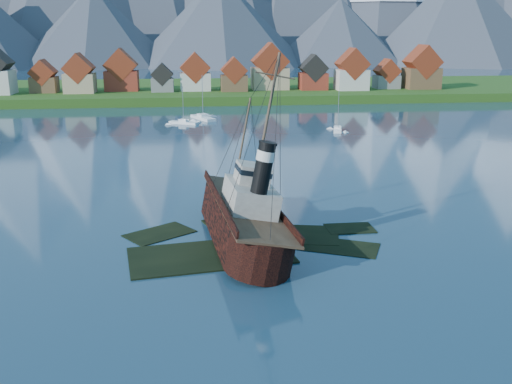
{
  "coord_description": "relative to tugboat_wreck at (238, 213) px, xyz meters",
  "views": [
    {
      "loc": [
        -4.95,
        -61.57,
        24.24
      ],
      "look_at": [
        3.07,
        6.0,
        5.0
      ],
      "focal_mm": 40.0,
      "sensor_mm": 36.0,
      "label": 1
    }
  ],
  "objects": [
    {
      "name": "sailboat_d",
      "position": [
        31.63,
        73.45,
        -2.74
      ],
      "size": [
        3.84,
        7.95,
        10.53
      ],
      "rotation": [
        0.0,
        0.0,
        -0.26
      ],
      "color": "white",
      "rests_on": "ground"
    },
    {
      "name": "sailboat_e",
      "position": [
        -1.48,
        97.13,
        -2.69
      ],
      "size": [
        7.13,
        11.36,
        12.99
      ],
      "rotation": [
        0.0,
        0.0,
        0.42
      ],
      "color": "white",
      "rests_on": "ground"
    },
    {
      "name": "seawall",
      "position": [
        -0.61,
        128.12,
        -2.98
      ],
      "size": [
        600.0,
        2.5,
        2.0
      ],
      "primitive_type": "cube",
      "color": "#3F3D38",
      "rests_on": "ground"
    },
    {
      "name": "town",
      "position": [
        -33.73,
        148.31,
        6.01
      ],
      "size": [
        250.96,
        16.69,
        17.3
      ],
      "color": "maroon",
      "rests_on": "ground"
    },
    {
      "name": "shore_bank",
      "position": [
        -0.61,
        166.12,
        -2.98
      ],
      "size": [
        600.0,
        80.0,
        3.2
      ],
      "primitive_type": "cube",
      "color": "#204B15",
      "rests_on": "ground"
    },
    {
      "name": "tugboat_wreck",
      "position": [
        0.0,
        0.0,
        0.0
      ],
      "size": [
        6.94,
        29.9,
        23.69
      ],
      "rotation": [
        0.0,
        0.19,
        0.09
      ],
      "color": "black",
      "rests_on": "ground"
    },
    {
      "name": "sailboat_c",
      "position": [
        -6.94,
        89.43,
        -2.74
      ],
      "size": [
        8.18,
        5.84,
        10.61
      ],
      "rotation": [
        0.0,
        0.0,
        1.06
      ],
      "color": "white",
      "rests_on": "ground"
    },
    {
      "name": "ground",
      "position": [
        -0.61,
        -3.88,
        -2.98
      ],
      "size": [
        1400.0,
        1400.0,
        0.0
      ],
      "primitive_type": "plane",
      "color": "#1C394F",
      "rests_on": "ground"
    },
    {
      "name": "shoal",
      "position": [
        1.16,
        -1.73,
        -3.33
      ],
      "size": [
        31.71,
        21.24,
        1.14
      ],
      "color": "black",
      "rests_on": "ground"
    }
  ]
}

